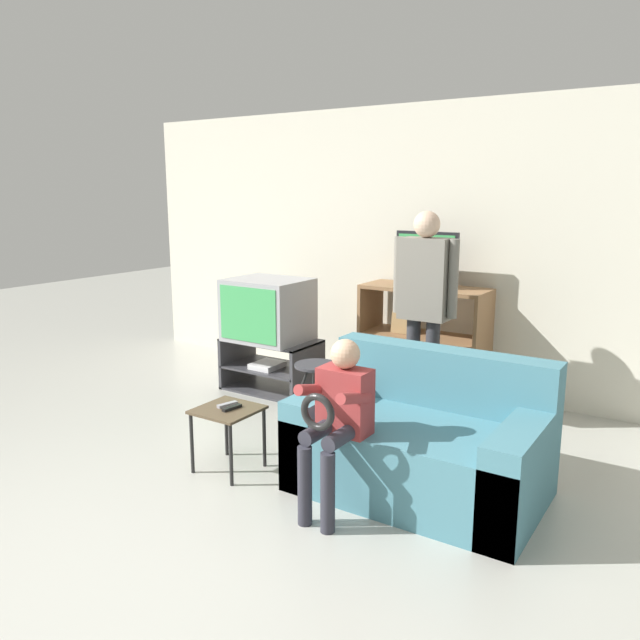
# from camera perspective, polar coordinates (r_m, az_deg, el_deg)

# --- Properties ---
(ground_plane) EXTENTS (18.00, 18.00, 0.00)m
(ground_plane) POSITION_cam_1_polar(r_m,az_deg,el_deg) (3.55, -18.58, -19.96)
(ground_plane) COLOR #ADADA3
(wall_back) EXTENTS (6.40, 0.06, 2.60)m
(wall_back) POSITION_cam_1_polar(r_m,az_deg,el_deg) (5.91, 8.60, 6.48)
(wall_back) COLOR silver
(wall_back) RESTS_ON ground_plane
(tv_stand) EXTENTS (0.85, 0.52, 0.48)m
(tv_stand) POSITION_cam_1_polar(r_m,az_deg,el_deg) (5.83, -4.48, -4.13)
(tv_stand) COLOR #38383D
(tv_stand) RESTS_ON ground_plane
(television_main) EXTENTS (0.70, 0.59, 0.56)m
(television_main) POSITION_cam_1_polar(r_m,az_deg,el_deg) (5.70, -4.77, 0.96)
(television_main) COLOR #9E9EA3
(television_main) RESTS_ON tv_stand
(media_shelf) EXTENTS (1.12, 0.46, 1.00)m
(media_shelf) POSITION_cam_1_polar(r_m,az_deg,el_deg) (5.67, 9.42, -1.86)
(media_shelf) COLOR #8E6642
(media_shelf) RESTS_ON ground_plane
(television_flat) EXTENTS (0.57, 0.20, 0.48)m
(television_flat) POSITION_cam_1_polar(r_m,az_deg,el_deg) (5.52, 9.70, 5.34)
(television_flat) COLOR black
(television_flat) RESTS_ON media_shelf
(folding_stool) EXTENTS (0.37, 0.38, 0.56)m
(folding_stool) POSITION_cam_1_polar(r_m,az_deg,el_deg) (4.69, -0.33, -5.27)
(folding_stool) COLOR black
(folding_stool) RESTS_ON ground_plane
(snack_table) EXTENTS (0.39, 0.39, 0.43)m
(snack_table) POSITION_cam_1_polar(r_m,az_deg,el_deg) (4.19, -8.43, -8.84)
(snack_table) COLOR brown
(snack_table) RESTS_ON ground_plane
(remote_control_black) EXTENTS (0.06, 0.15, 0.02)m
(remote_control_black) POSITION_cam_1_polar(r_m,az_deg,el_deg) (4.15, -8.05, -7.95)
(remote_control_black) COLOR black
(remote_control_black) RESTS_ON snack_table
(remote_control_white) EXTENTS (0.07, 0.15, 0.02)m
(remote_control_white) POSITION_cam_1_polar(r_m,az_deg,el_deg) (4.21, -8.47, -7.65)
(remote_control_white) COLOR gray
(remote_control_white) RESTS_ON snack_table
(couch) EXTENTS (1.46, 0.90, 0.84)m
(couch) POSITION_cam_1_polar(r_m,az_deg,el_deg) (3.96, 9.25, -11.22)
(couch) COLOR teal
(couch) RESTS_ON ground_plane
(person_standing_adult) EXTENTS (0.53, 0.20, 1.68)m
(person_standing_adult) POSITION_cam_1_polar(r_m,az_deg,el_deg) (4.91, 9.53, 2.15)
(person_standing_adult) COLOR #2D2D33
(person_standing_adult) RESTS_ON ground_plane
(person_seated_child) EXTENTS (0.33, 0.43, 1.01)m
(person_seated_child) POSITION_cam_1_polar(r_m,az_deg,el_deg) (3.54, 1.58, -8.41)
(person_seated_child) COLOR #2D2D38
(person_seated_child) RESTS_ON ground_plane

